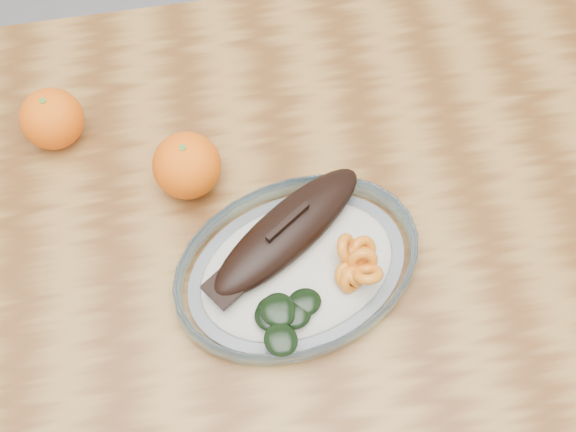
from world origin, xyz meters
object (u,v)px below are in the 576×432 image
(orange_right, at_px, (187,166))
(plated_meal, at_px, (297,264))
(orange_left, at_px, (52,119))
(dining_table, at_px, (218,306))

(orange_right, bearing_deg, plated_meal, -51.95)
(plated_meal, relative_size, orange_right, 7.80)
(plated_meal, relative_size, orange_left, 8.24)
(dining_table, distance_m, plated_meal, 0.15)
(plated_meal, xyz_separation_m, orange_right, (-0.10, 0.13, 0.02))
(plated_meal, bearing_deg, orange_left, 123.36)
(dining_table, xyz_separation_m, plated_meal, (0.10, -0.01, 0.12))
(plated_meal, distance_m, orange_left, 0.34)
(orange_left, distance_m, orange_right, 0.17)
(dining_table, relative_size, orange_right, 15.44)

